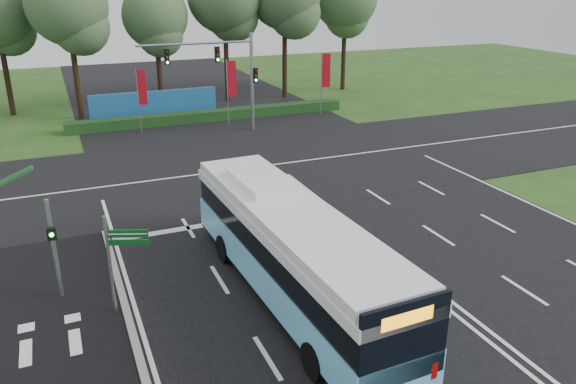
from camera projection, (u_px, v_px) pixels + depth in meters
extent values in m
plane|color=#244717|center=(373.00, 249.00, 23.31)|extent=(120.00, 120.00, 0.00)
cube|color=black|center=(373.00, 249.00, 23.31)|extent=(20.00, 120.00, 0.04)
cube|color=black|center=(269.00, 166.00, 33.63)|extent=(120.00, 14.00, 0.05)
cube|color=black|center=(52.00, 368.00, 16.19)|extent=(5.00, 18.00, 0.06)
cube|color=gray|center=(136.00, 347.00, 17.05)|extent=(0.25, 18.00, 0.12)
cube|color=#69C6F4|center=(292.00, 269.00, 19.38)|extent=(3.15, 12.88, 1.17)
cube|color=black|center=(292.00, 283.00, 19.57)|extent=(3.12, 12.82, 0.32)
cube|color=black|center=(292.00, 242.00, 18.99)|extent=(3.04, 12.69, 1.01)
cube|color=white|center=(292.00, 224.00, 18.77)|extent=(3.15, 12.88, 0.37)
cube|color=white|center=(292.00, 214.00, 18.63)|extent=(3.08, 12.37, 0.37)
cube|color=white|center=(261.00, 181.00, 20.77)|extent=(1.83, 3.26, 0.27)
cube|color=black|center=(404.00, 344.00, 13.62)|extent=(2.59, 0.22, 2.34)
cube|color=orange|center=(407.00, 318.00, 13.32)|extent=(1.49, 0.12, 0.37)
cylinder|color=black|center=(224.00, 249.00, 22.16)|extent=(0.34, 1.12, 1.11)
cylinder|color=black|center=(282.00, 237.00, 23.15)|extent=(0.34, 1.12, 1.11)
cylinder|color=black|center=(314.00, 361.00, 15.66)|extent=(0.34, 1.12, 1.11)
cylinder|color=black|center=(388.00, 338.00, 16.65)|extent=(0.34, 1.12, 1.11)
cylinder|color=gray|center=(54.00, 250.00, 19.18)|extent=(0.15, 0.15, 3.72)
cube|color=black|center=(52.00, 234.00, 18.77)|extent=(0.30, 0.19, 0.43)
sphere|color=#19F233|center=(52.00, 235.00, 18.69)|extent=(0.15, 0.15, 0.15)
cylinder|color=gray|center=(110.00, 266.00, 18.29)|extent=(0.11, 0.11, 3.55)
cube|color=#0C4419|center=(127.00, 234.00, 17.90)|extent=(1.26, 0.53, 0.27)
cube|color=#0C4419|center=(128.00, 242.00, 18.01)|extent=(1.26, 0.53, 0.20)
cube|color=white|center=(127.00, 234.00, 17.87)|extent=(1.16, 0.45, 0.04)
cylinder|color=gray|center=(139.00, 101.00, 40.05)|extent=(0.07, 0.07, 4.64)
cube|color=#B60F1C|center=(142.00, 87.00, 39.69)|extent=(0.58, 0.30, 2.47)
cylinder|color=gray|center=(228.00, 93.00, 42.08)|extent=(0.08, 0.08, 4.96)
cube|color=#B60F1C|center=(232.00, 79.00, 41.76)|extent=(0.65, 0.19, 2.65)
cylinder|color=gray|center=(321.00, 84.00, 45.42)|extent=(0.08, 0.08, 5.05)
cube|color=#B60F1C|center=(326.00, 71.00, 45.05)|extent=(0.64, 0.28, 2.70)
cylinder|color=gray|center=(252.00, 83.00, 40.43)|extent=(0.24, 0.24, 7.00)
cylinder|color=gray|center=(195.00, 44.00, 37.94)|extent=(8.00, 0.16, 0.16)
cube|color=black|center=(217.00, 55.00, 38.77)|extent=(0.32, 0.28, 1.05)
cube|color=black|center=(167.00, 57.00, 37.50)|extent=(0.32, 0.28, 1.05)
cube|color=black|center=(255.00, 75.00, 40.34)|extent=(0.32, 0.28, 1.05)
cube|color=#153212|center=(212.00, 115.00, 44.26)|extent=(22.00, 1.20, 0.80)
cube|color=#1B5893|center=(155.00, 105.00, 44.71)|extent=(10.00, 0.30, 2.20)
cylinder|color=black|center=(5.00, 67.00, 44.83)|extent=(0.44, 0.44, 7.78)
cylinder|color=black|center=(75.00, 66.00, 43.62)|extent=(0.44, 0.44, 8.25)
sphere|color=#395934|center=(67.00, 5.00, 41.99)|extent=(6.08, 6.08, 6.08)
cylinder|color=black|center=(159.00, 65.00, 47.37)|extent=(0.44, 0.44, 7.29)
sphere|color=#395934|center=(155.00, 15.00, 45.93)|extent=(5.37, 5.37, 5.37)
cylinder|color=black|center=(226.00, 53.00, 49.84)|extent=(0.44, 0.44, 8.67)
cylinder|color=black|center=(285.00, 49.00, 51.46)|extent=(0.44, 0.44, 8.91)
cylinder|color=black|center=(344.00, 47.00, 55.33)|extent=(0.44, 0.44, 8.34)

